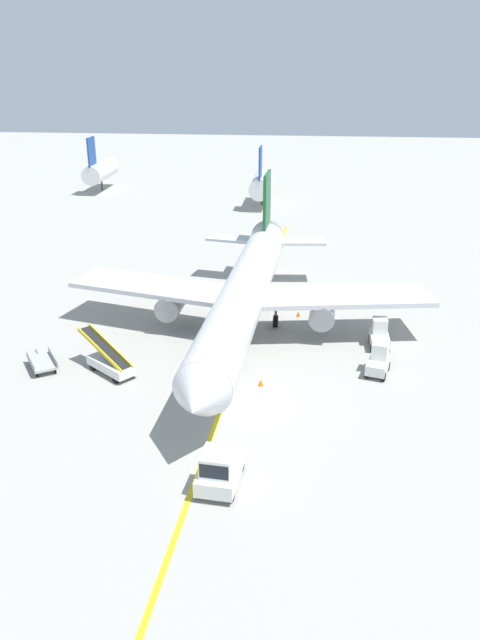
{
  "coord_description": "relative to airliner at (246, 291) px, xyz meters",
  "views": [
    {
      "loc": [
        3.13,
        -32.87,
        19.49
      ],
      "look_at": [
        -1.43,
        7.48,
        2.5
      ],
      "focal_mm": 34.76,
      "sensor_mm": 36.0,
      "label": 1
    }
  ],
  "objects": [
    {
      "name": "baggage_tug_by_cargo_door",
      "position": [
        10.07,
        -1.43,
        -2.49
      ],
      "size": [
        1.34,
        2.41,
        2.1
      ],
      "color": "silver",
      "rests_on": "ground"
    },
    {
      "name": "baggage_tug_near_wing",
      "position": [
        9.63,
        -5.77,
        -2.49
      ],
      "size": [
        1.89,
        2.66,
        2.1
      ],
      "color": "silver",
      "rests_on": "ground"
    },
    {
      "name": "ground_plane",
      "position": [
        1.41,
        -11.03,
        -3.42
      ],
      "size": [
        300.0,
        300.0,
        0.0
      ],
      "primitive_type": "plane",
      "color": "#9E9B93"
    },
    {
      "name": "ground_crew_marshaller",
      "position": [
        -1.55,
        -9.2,
        -2.51
      ],
      "size": [
        0.36,
        0.24,
        1.7
      ],
      "color": "#26262D",
      "rests_on": "ground"
    },
    {
      "name": "distant_aircraft_mid_right",
      "position": [
        -2.41,
        45.92,
        -0.2
      ],
      "size": [
        3.0,
        10.1,
        8.8
      ],
      "color": "silver",
      "rests_on": "ground"
    },
    {
      "name": "safety_cone_nose_left",
      "position": [
        4.02,
        3.73,
        -3.2
      ],
      "size": [
        0.36,
        0.36,
        0.44
      ],
      "primitive_type": "cone",
      "color": "orange",
      "rests_on": "ground"
    },
    {
      "name": "airliner",
      "position": [
        0.0,
        0.0,
        0.0
      ],
      "size": [
        28.58,
        35.3,
        10.1
      ],
      "color": "silver",
      "rests_on": "ground"
    },
    {
      "name": "pushback_tug",
      "position": [
        0.71,
        -18.89,
        -2.42
      ],
      "size": [
        2.19,
        3.75,
        2.2
      ],
      "color": "silver",
      "rests_on": "ground"
    },
    {
      "name": "safety_cone_nose_right",
      "position": [
        1.9,
        -8.44,
        -3.2
      ],
      "size": [
        0.36,
        0.36,
        0.44
      ],
      "primitive_type": "cone",
      "color": "orange",
      "rests_on": "ground"
    },
    {
      "name": "belt_loader_forward_hold",
      "position": [
        -8.35,
        -7.74,
        -2.64
      ],
      "size": [
        4.72,
        4.05,
        2.59
      ],
      "color": "silver",
      "rests_on": "ground"
    },
    {
      "name": "baggage_cart_loaded",
      "position": [
        -13.2,
        -7.69,
        -2.95
      ],
      "size": [
        2.87,
        3.56,
        0.94
      ],
      "color": "#A5A5A8",
      "rests_on": "ground"
    },
    {
      "name": "distant_aircraft_mid_left",
      "position": [
        -29.29,
        54.39,
        -0.2
      ],
      "size": [
        3.0,
        10.1,
        8.8
      ],
      "color": "silver",
      "rests_on": "ground"
    },
    {
      "name": "taxi_line_yellow",
      "position": [
        -0.02,
        -6.03,
        -3.41
      ],
      "size": [
        3.76,
        79.94,
        0.01
      ],
      "primitive_type": "cube",
      "rotation": [
        0.0,
        0.0,
        -0.04
      ],
      "color": "yellow",
      "rests_on": "ground"
    }
  ]
}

